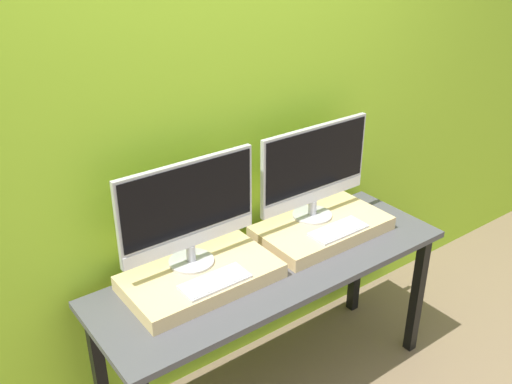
{
  "coord_description": "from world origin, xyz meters",
  "views": [
    {
      "loc": [
        -1.34,
        -1.38,
        2.16
      ],
      "look_at": [
        0.0,
        0.42,
        1.04
      ],
      "focal_mm": 40.0,
      "sensor_mm": 36.0,
      "label": 1
    }
  ],
  "objects_px": {
    "monitor_left": "(189,210)",
    "keyboard_left": "(215,281)",
    "monitor_right": "(315,169)",
    "keyboard_right": "(339,230)"
  },
  "relations": [
    {
      "from": "monitor_left",
      "to": "monitor_right",
      "type": "relative_size",
      "value": 1.0
    },
    {
      "from": "keyboard_left",
      "to": "keyboard_right",
      "type": "relative_size",
      "value": 1.0
    },
    {
      "from": "keyboard_left",
      "to": "monitor_right",
      "type": "bearing_deg",
      "value": 14.99
    },
    {
      "from": "monitor_left",
      "to": "keyboard_left",
      "type": "height_order",
      "value": "monitor_left"
    },
    {
      "from": "keyboard_left",
      "to": "keyboard_right",
      "type": "height_order",
      "value": "same"
    },
    {
      "from": "monitor_left",
      "to": "monitor_right",
      "type": "bearing_deg",
      "value": 0.0
    },
    {
      "from": "monitor_left",
      "to": "keyboard_right",
      "type": "relative_size",
      "value": 2.17
    },
    {
      "from": "monitor_left",
      "to": "monitor_right",
      "type": "xyz_separation_m",
      "value": [
        0.69,
        0.0,
        0.0
      ]
    },
    {
      "from": "monitor_left",
      "to": "keyboard_right",
      "type": "distance_m",
      "value": 0.75
    },
    {
      "from": "monitor_right",
      "to": "keyboard_right",
      "type": "xyz_separation_m",
      "value": [
        0.0,
        -0.18,
        -0.25
      ]
    }
  ]
}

